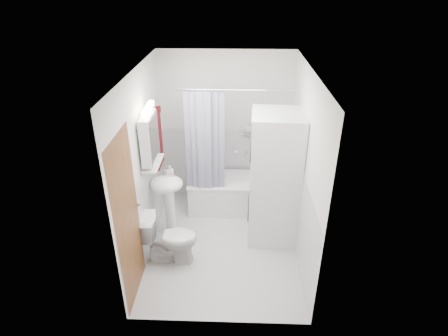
{
  "coord_description": "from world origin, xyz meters",
  "views": [
    {
      "loc": [
        0.16,
        -4.1,
        3.38
      ],
      "look_at": [
        0.01,
        0.15,
        1.12
      ],
      "focal_mm": 30.0,
      "sensor_mm": 36.0,
      "label": 1
    }
  ],
  "objects_px": {
    "washer_dryer": "(274,179)",
    "toilet": "(170,239)",
    "bathtub": "(233,192)",
    "sink": "(168,193)"
  },
  "relations": [
    {
      "from": "washer_dryer",
      "to": "toilet",
      "type": "relative_size",
      "value": 2.67
    },
    {
      "from": "washer_dryer",
      "to": "toilet",
      "type": "xyz_separation_m",
      "value": [
        -1.34,
        -0.57,
        -0.58
      ]
    },
    {
      "from": "sink",
      "to": "toilet",
      "type": "height_order",
      "value": "sink"
    },
    {
      "from": "toilet",
      "to": "sink",
      "type": "bearing_deg",
      "value": 7.43
    },
    {
      "from": "sink",
      "to": "washer_dryer",
      "type": "distance_m",
      "value": 1.45
    },
    {
      "from": "toilet",
      "to": "washer_dryer",
      "type": "bearing_deg",
      "value": -69.84
    },
    {
      "from": "bathtub",
      "to": "washer_dryer",
      "type": "relative_size",
      "value": 0.74
    },
    {
      "from": "washer_dryer",
      "to": "toilet",
      "type": "distance_m",
      "value": 1.57
    },
    {
      "from": "sink",
      "to": "toilet",
      "type": "relative_size",
      "value": 1.51
    },
    {
      "from": "washer_dryer",
      "to": "bathtub",
      "type": "bearing_deg",
      "value": 131.88
    }
  ]
}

